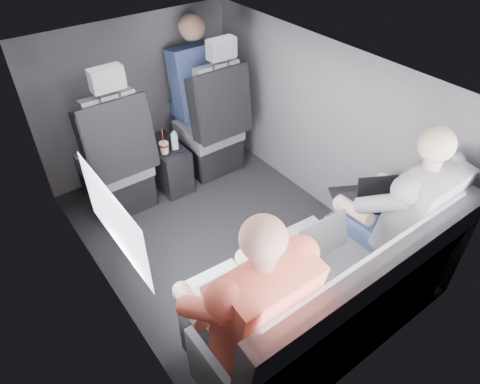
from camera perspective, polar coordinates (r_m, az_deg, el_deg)
floor at (r=3.31m, az=-1.81°, el=-6.25°), size 2.60×2.60×0.00m
ceiling at (r=2.55m, az=-2.43°, el=15.80°), size 2.60×2.60×0.00m
panel_left at (r=2.59m, az=-18.62°, el=-3.77°), size 0.02×2.60×1.35m
panel_right at (r=3.38m, az=10.62°, el=8.54°), size 0.02×2.60×1.35m
panel_front at (r=3.87m, az=-13.47°, el=12.17°), size 1.80×0.02×1.35m
panel_back at (r=2.22m, az=18.16°, el=-12.61°), size 1.80×0.02×1.35m
side_window at (r=2.23m, az=-16.46°, el=-3.53°), size 0.02×0.75×0.42m
seatbelt at (r=3.51m, az=-2.42°, el=12.63°), size 0.35×0.11×0.59m
front_seat_left at (r=3.50m, az=-16.08°, el=3.34°), size 0.52×0.58×1.26m
front_seat_right at (r=3.82m, az=-3.73°, el=8.13°), size 0.52×0.58×1.26m
center_console at (r=3.78m, az=-9.63°, el=3.58°), size 0.24×0.48×0.41m
rear_bench at (r=2.58m, az=12.33°, el=-14.65°), size 1.60×0.57×0.92m
soda_cup at (r=3.53m, az=-10.09°, el=5.83°), size 0.08×0.08×0.24m
water_bottle at (r=3.57m, az=-8.72°, el=6.71°), size 0.06×0.06×0.17m
laptop_white at (r=2.18m, az=-2.30°, el=-12.73°), size 0.35×0.33×0.25m
laptop_silver at (r=2.46m, az=9.46°, el=-5.96°), size 0.34×0.31×0.23m
laptop_black at (r=2.81m, az=16.95°, el=-0.64°), size 0.44×0.48×0.26m
passenger_rear_left at (r=2.09m, az=0.77°, el=-15.12°), size 0.54×0.66×1.29m
passenger_rear_right at (r=2.71m, az=20.06°, el=-2.66°), size 0.54×0.65×1.28m
passenger_front_right at (r=3.86m, az=-5.96°, el=14.37°), size 0.43×0.43×0.91m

